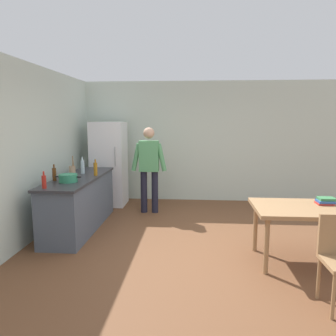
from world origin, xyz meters
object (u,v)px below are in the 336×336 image
person (149,164)px  bottle_water_clear (83,167)px  utensil_jar (72,169)px  bottle_oil_amber (96,169)px  bottle_beer_brown (54,174)px  book_stack (326,201)px  cooking_pot (68,178)px  dining_table (309,213)px  bottle_sauce_red (44,182)px  refrigerator (109,164)px

person → bottle_water_clear: size_ratio=5.67×
utensil_jar → bottle_oil_amber: utensil_jar is taller
bottle_beer_brown → bottle_water_clear: bearing=71.8°
person → bottle_oil_amber: person is taller
bottle_oil_amber → book_stack: size_ratio=1.18×
person → cooking_pot: (-1.05, -1.51, -0.02)m
bottle_beer_brown → dining_table: bearing=-11.1°
bottle_sauce_red → refrigerator: bearing=84.2°
refrigerator → bottle_oil_amber: bearing=-84.3°
book_stack → utensil_jar: bearing=162.6°
dining_table → book_stack: (0.25, 0.16, 0.12)m
dining_table → utensil_jar: 3.88m
bottle_sauce_red → cooking_pot: bearing=72.0°
bottle_oil_amber → book_stack: bottle_oil_amber is taller
bottle_water_clear → utensil_jar: bearing=-171.2°
cooking_pot → book_stack: (3.65, -0.48, -0.17)m
person → bottle_beer_brown: 1.93m
bottle_sauce_red → bottle_oil_amber: 1.16m
dining_table → bottle_water_clear: bottle_water_clear is taller
refrigerator → dining_table: 4.27m
person → cooking_pot: bearing=-124.9°
cooking_pot → bottle_oil_amber: bottle_oil_amber is taller
cooking_pot → bottle_water_clear: bearing=92.4°
dining_table → book_stack: size_ratio=5.92×
bottle_beer_brown → utensil_jar: bearing=86.1°
person → dining_table: 3.20m
bottle_beer_brown → bottle_oil_amber: size_ratio=0.93×
bottle_water_clear → bottle_beer_brown: bearing=-108.2°
dining_table → bottle_beer_brown: size_ratio=5.38×
bottle_sauce_red → book_stack: bottle_sauce_red is taller
bottle_water_clear → person: bearing=34.7°
refrigerator → bottle_sauce_red: 2.56m
utensil_jar → bottle_oil_amber: (0.46, -0.13, 0.04)m
bottle_sauce_red → book_stack: size_ratio=1.01×
cooking_pot → utensil_jar: utensil_jar is taller
refrigerator → utensil_jar: (-0.31, -1.33, 0.08)m
dining_table → bottle_water_clear: bearing=157.9°
bottle_sauce_red → bottle_oil_amber: size_ratio=0.86×
utensil_jar → bottle_water_clear: bearing=8.8°
bottle_beer_brown → bottle_water_clear: (0.22, 0.68, 0.02)m
bottle_oil_amber → bottle_water_clear: bearing=150.8°
person → utensil_jar: 1.48m
refrigerator → person: refrigerator is taller
cooking_pot → bottle_beer_brown: (-0.25, 0.08, 0.05)m
bottle_sauce_red → bottle_water_clear: (0.12, 1.24, 0.03)m
cooking_pot → refrigerator: bearing=87.2°
cooking_pot → utensil_jar: 0.76m
bottle_oil_amber → bottle_water_clear: (-0.28, 0.16, 0.01)m
refrigerator → book_stack: bearing=-35.6°
book_stack → bottle_sauce_red: bearing=-180.0°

